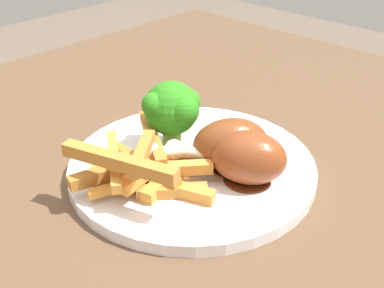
{
  "coord_description": "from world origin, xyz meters",
  "views": [
    {
      "loc": [
        0.21,
        0.29,
        1.0
      ],
      "look_at": [
        -0.07,
        0.01,
        0.77
      ],
      "focal_mm": 44.35,
      "sensor_mm": 36.0,
      "label": 1
    }
  ],
  "objects_px": {
    "chicken_drumstick_far": "(226,145)",
    "broccoli_floret_front": "(173,109)",
    "dining_table": "(133,283)",
    "carrot_fries_pile": "(145,168)",
    "dinner_plate": "(192,166)",
    "chicken_drumstick_near": "(244,157)"
  },
  "relations": [
    {
      "from": "broccoli_floret_front",
      "to": "chicken_drumstick_near",
      "type": "xyz_separation_m",
      "value": [
        -0.01,
        0.09,
        -0.02
      ]
    },
    {
      "from": "broccoli_floret_front",
      "to": "carrot_fries_pile",
      "type": "height_order",
      "value": "broccoli_floret_front"
    },
    {
      "from": "dining_table",
      "to": "chicken_drumstick_near",
      "type": "height_order",
      "value": "chicken_drumstick_near"
    },
    {
      "from": "carrot_fries_pile",
      "to": "chicken_drumstick_far",
      "type": "bearing_deg",
      "value": 153.56
    },
    {
      "from": "chicken_drumstick_far",
      "to": "broccoli_floret_front",
      "type": "bearing_deg",
      "value": -80.25
    },
    {
      "from": "dinner_plate",
      "to": "chicken_drumstick_far",
      "type": "height_order",
      "value": "chicken_drumstick_far"
    },
    {
      "from": "dinner_plate",
      "to": "carrot_fries_pile",
      "type": "distance_m",
      "value": 0.06
    },
    {
      "from": "dinner_plate",
      "to": "broccoli_floret_front",
      "type": "bearing_deg",
      "value": -98.35
    },
    {
      "from": "dinner_plate",
      "to": "carrot_fries_pile",
      "type": "height_order",
      "value": "carrot_fries_pile"
    },
    {
      "from": "dinner_plate",
      "to": "broccoli_floret_front",
      "type": "relative_size",
      "value": 3.36
    },
    {
      "from": "broccoli_floret_front",
      "to": "chicken_drumstick_near",
      "type": "relative_size",
      "value": 0.64
    },
    {
      "from": "carrot_fries_pile",
      "to": "chicken_drumstick_far",
      "type": "height_order",
      "value": "chicken_drumstick_far"
    },
    {
      "from": "carrot_fries_pile",
      "to": "dinner_plate",
      "type": "bearing_deg",
      "value": 174.79
    },
    {
      "from": "broccoli_floret_front",
      "to": "chicken_drumstick_far",
      "type": "distance_m",
      "value": 0.06
    },
    {
      "from": "carrot_fries_pile",
      "to": "chicken_drumstick_near",
      "type": "distance_m",
      "value": 0.09
    },
    {
      "from": "dining_table",
      "to": "chicken_drumstick_far",
      "type": "bearing_deg",
      "value": 153.3
    },
    {
      "from": "dinner_plate",
      "to": "carrot_fries_pile",
      "type": "bearing_deg",
      "value": -5.21
    },
    {
      "from": "dinner_plate",
      "to": "chicken_drumstick_near",
      "type": "relative_size",
      "value": 2.14
    },
    {
      "from": "carrot_fries_pile",
      "to": "broccoli_floret_front",
      "type": "bearing_deg",
      "value": -157.38
    },
    {
      "from": "dining_table",
      "to": "carrot_fries_pile",
      "type": "bearing_deg",
      "value": 152.25
    },
    {
      "from": "carrot_fries_pile",
      "to": "chicken_drumstick_near",
      "type": "bearing_deg",
      "value": 137.72
    },
    {
      "from": "dining_table",
      "to": "broccoli_floret_front",
      "type": "height_order",
      "value": "broccoli_floret_front"
    }
  ]
}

